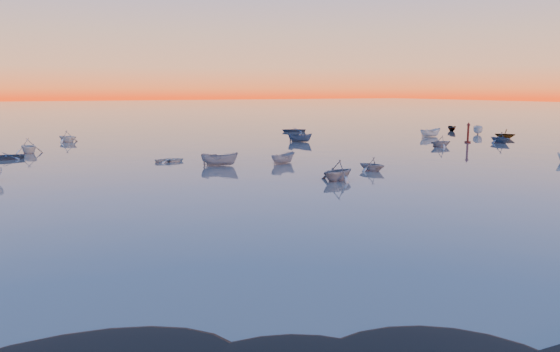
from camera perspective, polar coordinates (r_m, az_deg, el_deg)
ground at (r=115.87m, az=-16.31°, el=4.62°), size 600.00×600.00×0.00m
moored_fleet at (r=70.15m, az=-9.82°, el=2.19°), size 124.00×58.00×1.20m
boat_near_center at (r=61.06m, az=0.33°, el=1.31°), size 2.68×3.85×1.23m
boat_near_right at (r=91.40m, az=22.01°, el=3.23°), size 3.78×1.96×1.28m
channel_marker at (r=89.95m, az=19.05°, el=4.15°), size 0.93×0.93×3.30m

